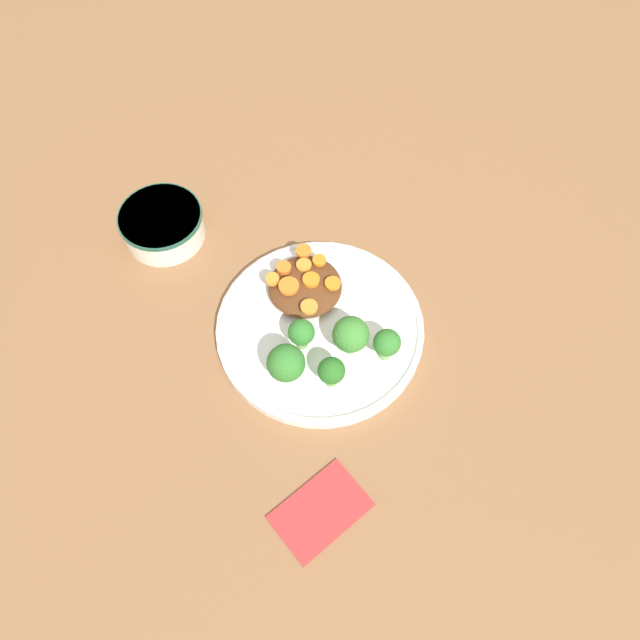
# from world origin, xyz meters

# --- Properties ---
(ground_plane) EXTENTS (4.00, 4.00, 0.00)m
(ground_plane) POSITION_xyz_m (0.00, 0.00, 0.00)
(ground_plane) COLOR #8C603D
(plate) EXTENTS (0.27, 0.27, 0.02)m
(plate) POSITION_xyz_m (0.00, 0.00, 0.01)
(plate) COLOR white
(plate) RESTS_ON ground_plane
(dip_bowl) EXTENTS (0.12, 0.12, 0.04)m
(dip_bowl) POSITION_xyz_m (-0.02, 0.27, 0.03)
(dip_bowl) COLOR white
(dip_bowl) RESTS_ON ground_plane
(stew_mound) EXTENTS (0.10, 0.10, 0.03)m
(stew_mound) POSITION_xyz_m (0.03, 0.05, 0.03)
(stew_mound) COLOR #5B3319
(stew_mound) RESTS_ON plate
(broccoli_floret_0) EXTENTS (0.03, 0.03, 0.05)m
(broccoli_floret_0) POSITION_xyz_m (-0.04, -0.00, 0.04)
(broccoli_floret_0) COLOR #759E51
(broccoli_floret_0) RESTS_ON plate
(broccoli_floret_1) EXTENTS (0.05, 0.05, 0.06)m
(broccoli_floret_1) POSITION_xyz_m (0.00, -0.05, 0.05)
(broccoli_floret_1) COLOR #759E51
(broccoli_floret_1) RESTS_ON plate
(broccoli_floret_2) EXTENTS (0.03, 0.03, 0.05)m
(broccoli_floret_2) POSITION_xyz_m (0.02, -0.09, 0.05)
(broccoli_floret_2) COLOR #7FA85B
(broccoli_floret_2) RESTS_ON plate
(broccoli_floret_3) EXTENTS (0.05, 0.05, 0.06)m
(broccoli_floret_3) POSITION_xyz_m (-0.08, -0.02, 0.05)
(broccoli_floret_3) COLOR #7FA85B
(broccoli_floret_3) RESTS_ON plate
(broccoli_floret_4) EXTENTS (0.03, 0.03, 0.05)m
(broccoli_floret_4) POSITION_xyz_m (-0.05, -0.06, 0.05)
(broccoli_floret_4) COLOR #759E51
(broccoli_floret_4) RESTS_ON plate
(carrot_slice_0) EXTENTS (0.03, 0.03, 0.01)m
(carrot_slice_0) POSITION_xyz_m (0.01, 0.06, 0.04)
(carrot_slice_0) COLOR orange
(carrot_slice_0) RESTS_ON stew_mound
(carrot_slice_1) EXTENTS (0.02, 0.02, 0.01)m
(carrot_slice_1) POSITION_xyz_m (0.03, 0.04, 0.04)
(carrot_slice_1) COLOR orange
(carrot_slice_1) RESTS_ON stew_mound
(carrot_slice_2) EXTENTS (0.02, 0.02, 0.00)m
(carrot_slice_2) POSITION_xyz_m (0.05, 0.02, 0.04)
(carrot_slice_2) COLOR orange
(carrot_slice_2) RESTS_ON stew_mound
(carrot_slice_3) EXTENTS (0.02, 0.02, 0.01)m
(carrot_slice_3) POSITION_xyz_m (0.02, 0.08, 0.04)
(carrot_slice_3) COLOR orange
(carrot_slice_3) RESTS_ON stew_mound
(carrot_slice_4) EXTENTS (0.02, 0.02, 0.01)m
(carrot_slice_4) POSITION_xyz_m (-0.00, 0.08, 0.04)
(carrot_slice_4) COLOR orange
(carrot_slice_4) RESTS_ON stew_mound
(carrot_slice_5) EXTENTS (0.02, 0.02, 0.00)m
(carrot_slice_5) POSITION_xyz_m (0.04, 0.07, 0.04)
(carrot_slice_5) COLOR orange
(carrot_slice_5) RESTS_ON stew_mound
(carrot_slice_6) EXTENTS (0.02, 0.02, 0.00)m
(carrot_slice_6) POSITION_xyz_m (0.00, 0.02, 0.04)
(carrot_slice_6) COLOR orange
(carrot_slice_6) RESTS_ON stew_mound
(carrot_slice_7) EXTENTS (0.02, 0.02, 0.01)m
(carrot_slice_7) POSITION_xyz_m (0.06, 0.05, 0.04)
(carrot_slice_7) COLOR orange
(carrot_slice_7) RESTS_ON stew_mound
(carrot_slice_8) EXTENTS (0.02, 0.02, 0.00)m
(carrot_slice_8) POSITION_xyz_m (0.06, 0.08, 0.04)
(carrot_slice_8) COLOR orange
(carrot_slice_8) RESTS_ON stew_mound
(napkin) EXTENTS (0.12, 0.09, 0.01)m
(napkin) POSITION_xyz_m (-0.17, -0.15, 0.00)
(napkin) COLOR #B73333
(napkin) RESTS_ON ground_plane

